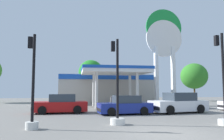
{
  "coord_description": "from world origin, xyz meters",
  "views": [
    {
      "loc": [
        -3.89,
        -9.34,
        1.87
      ],
      "look_at": [
        0.22,
        15.46,
        4.1
      ],
      "focal_mm": 36.01,
      "sensor_mm": 36.0,
      "label": 1
    }
  ],
  "objects_px": {
    "car_0": "(178,104)",
    "car_1": "(60,104)",
    "station_pole_sign": "(164,44)",
    "tree_2": "(194,76)",
    "traffic_signal_0": "(117,102)",
    "traffic_signal_1": "(32,98)",
    "car_3": "(125,106)",
    "traffic_signal_2": "(224,99)",
    "tree_1": "(91,73)"
  },
  "relations": [
    {
      "from": "car_1",
      "to": "traffic_signal_1",
      "type": "xyz_separation_m",
      "value": [
        -0.88,
        -7.47,
        0.81
      ]
    },
    {
      "from": "car_1",
      "to": "tree_1",
      "type": "distance_m",
      "value": 16.97
    },
    {
      "from": "traffic_signal_0",
      "to": "traffic_signal_1",
      "type": "xyz_separation_m",
      "value": [
        -4.29,
        -0.76,
        0.31
      ]
    },
    {
      "from": "station_pole_sign",
      "to": "car_3",
      "type": "bearing_deg",
      "value": -128.87
    },
    {
      "from": "car_3",
      "to": "traffic_signal_0",
      "type": "xyz_separation_m",
      "value": [
        -1.55,
        -4.96,
        0.53
      ]
    },
    {
      "from": "traffic_signal_1",
      "to": "traffic_signal_2",
      "type": "xyz_separation_m",
      "value": [
        9.92,
        -0.36,
        -0.13
      ]
    },
    {
      "from": "car_1",
      "to": "tree_2",
      "type": "height_order",
      "value": "tree_2"
    },
    {
      "from": "tree_2",
      "to": "traffic_signal_1",
      "type": "bearing_deg",
      "value": -132.42
    },
    {
      "from": "car_1",
      "to": "traffic_signal_0",
      "type": "relative_size",
      "value": 0.94
    },
    {
      "from": "station_pole_sign",
      "to": "traffic_signal_1",
      "type": "height_order",
      "value": "station_pole_sign"
    },
    {
      "from": "station_pole_sign",
      "to": "car_3",
      "type": "distance_m",
      "value": 12.88
    },
    {
      "from": "station_pole_sign",
      "to": "tree_1",
      "type": "relative_size",
      "value": 1.8
    },
    {
      "from": "car_3",
      "to": "tree_2",
      "type": "bearing_deg",
      "value": 48.64
    },
    {
      "from": "traffic_signal_0",
      "to": "car_3",
      "type": "bearing_deg",
      "value": 72.65
    },
    {
      "from": "car_1",
      "to": "tree_2",
      "type": "relative_size",
      "value": 0.68
    },
    {
      "from": "traffic_signal_0",
      "to": "tree_1",
      "type": "xyz_separation_m",
      "value": [
        0.18,
        22.84,
        3.38
      ]
    },
    {
      "from": "traffic_signal_0",
      "to": "traffic_signal_1",
      "type": "distance_m",
      "value": 4.37
    },
    {
      "from": "station_pole_sign",
      "to": "car_1",
      "type": "xyz_separation_m",
      "value": [
        -11.82,
        -6.75,
        -6.79
      ]
    },
    {
      "from": "tree_2",
      "to": "car_1",
      "type": "bearing_deg",
      "value": -141.7
    },
    {
      "from": "traffic_signal_1",
      "to": "tree_2",
      "type": "bearing_deg",
      "value": 47.58
    },
    {
      "from": "car_1",
      "to": "tree_1",
      "type": "relative_size",
      "value": 0.67
    },
    {
      "from": "traffic_signal_2",
      "to": "car_1",
      "type": "bearing_deg",
      "value": 139.08
    },
    {
      "from": "traffic_signal_1",
      "to": "tree_2",
      "type": "relative_size",
      "value": 0.71
    },
    {
      "from": "car_1",
      "to": "tree_2",
      "type": "xyz_separation_m",
      "value": [
        21.36,
        16.87,
        3.55
      ]
    },
    {
      "from": "traffic_signal_0",
      "to": "tree_2",
      "type": "distance_m",
      "value": 29.8
    },
    {
      "from": "car_0",
      "to": "station_pole_sign",
      "type": "bearing_deg",
      "value": 74.37
    },
    {
      "from": "car_0",
      "to": "car_1",
      "type": "distance_m",
      "value": 9.65
    },
    {
      "from": "traffic_signal_0",
      "to": "tree_2",
      "type": "height_order",
      "value": "tree_2"
    },
    {
      "from": "station_pole_sign",
      "to": "car_3",
      "type": "height_order",
      "value": "station_pole_sign"
    },
    {
      "from": "car_3",
      "to": "tree_2",
      "type": "distance_m",
      "value": 25.08
    },
    {
      "from": "car_1",
      "to": "tree_1",
      "type": "bearing_deg",
      "value": 77.46
    },
    {
      "from": "car_0",
      "to": "tree_1",
      "type": "height_order",
      "value": "tree_1"
    },
    {
      "from": "traffic_signal_2",
      "to": "station_pole_sign",
      "type": "bearing_deg",
      "value": 79.2
    },
    {
      "from": "car_0",
      "to": "tree_1",
      "type": "relative_size",
      "value": 0.75
    },
    {
      "from": "traffic_signal_1",
      "to": "tree_1",
      "type": "height_order",
      "value": "tree_1"
    },
    {
      "from": "car_0",
      "to": "traffic_signal_2",
      "type": "height_order",
      "value": "traffic_signal_2"
    },
    {
      "from": "car_3",
      "to": "tree_1",
      "type": "relative_size",
      "value": 0.64
    },
    {
      "from": "traffic_signal_1",
      "to": "traffic_signal_2",
      "type": "height_order",
      "value": "traffic_signal_2"
    },
    {
      "from": "car_1",
      "to": "traffic_signal_2",
      "type": "height_order",
      "value": "traffic_signal_2"
    },
    {
      "from": "tree_1",
      "to": "traffic_signal_0",
      "type": "bearing_deg",
      "value": -90.44
    },
    {
      "from": "car_3",
      "to": "tree_1",
      "type": "xyz_separation_m",
      "value": [
        -1.37,
        17.88,
        3.91
      ]
    },
    {
      "from": "car_0",
      "to": "traffic_signal_1",
      "type": "distance_m",
      "value": 12.13
    },
    {
      "from": "car_0",
      "to": "car_3",
      "type": "bearing_deg",
      "value": -174.78
    },
    {
      "from": "car_3",
      "to": "traffic_signal_2",
      "type": "xyz_separation_m",
      "value": [
        4.08,
        -6.07,
        0.71
      ]
    },
    {
      "from": "car_1",
      "to": "car_0",
      "type": "bearing_deg",
      "value": -7.98
    },
    {
      "from": "traffic_signal_1",
      "to": "tree_2",
      "type": "height_order",
      "value": "tree_2"
    },
    {
      "from": "car_0",
      "to": "car_1",
      "type": "height_order",
      "value": "car_0"
    },
    {
      "from": "traffic_signal_1",
      "to": "traffic_signal_2",
      "type": "distance_m",
      "value": 9.93
    },
    {
      "from": "tree_2",
      "to": "car_3",
      "type": "bearing_deg",
      "value": -131.36
    },
    {
      "from": "tree_2",
      "to": "traffic_signal_0",
      "type": "bearing_deg",
      "value": -127.27
    }
  ]
}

